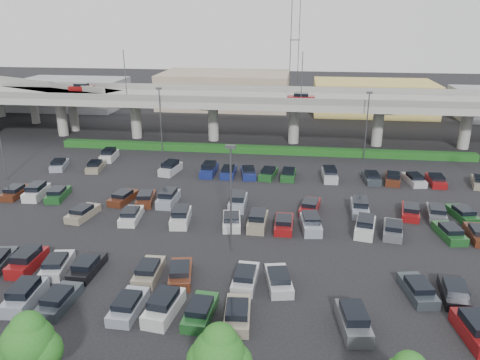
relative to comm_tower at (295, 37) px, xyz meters
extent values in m
plane|color=black|center=(-4.00, -74.00, -15.61)|extent=(280.00, 280.00, 0.00)
cube|color=gray|center=(-4.00, -42.00, -8.36)|extent=(150.00, 13.00, 1.10)
cube|color=#61615D|center=(-4.00, -48.25, -7.31)|extent=(150.00, 0.50, 1.00)
cube|color=#61615D|center=(-4.00, -35.75, -7.31)|extent=(150.00, 0.50, 1.00)
cylinder|color=gray|center=(-41.00, -42.00, -12.26)|extent=(1.80, 1.80, 6.70)
cube|color=#61615D|center=(-41.00, -42.00, -9.11)|extent=(2.60, 9.75, 0.50)
cylinder|color=gray|center=(-27.00, -42.00, -12.26)|extent=(1.80, 1.80, 6.70)
cube|color=#61615D|center=(-27.00, -42.00, -9.11)|extent=(2.60, 9.75, 0.50)
cylinder|color=gray|center=(-13.00, -42.00, -12.26)|extent=(1.80, 1.80, 6.70)
cube|color=#61615D|center=(-13.00, -42.00, -9.11)|extent=(2.60, 9.75, 0.50)
cylinder|color=gray|center=(1.00, -42.00, -12.26)|extent=(1.80, 1.80, 6.70)
cube|color=#61615D|center=(1.00, -42.00, -9.11)|extent=(2.60, 9.75, 0.50)
cylinder|color=gray|center=(15.00, -42.00, -12.26)|extent=(1.80, 1.80, 6.70)
cube|color=#61615D|center=(15.00, -42.00, -9.11)|extent=(2.60, 9.75, 0.50)
cylinder|color=gray|center=(29.00, -42.00, -12.26)|extent=(1.80, 1.80, 6.70)
cube|color=#61615D|center=(29.00, -42.00, -9.11)|extent=(2.60, 9.75, 0.50)
cube|color=maroon|center=(-38.00, -39.00, -7.40)|extent=(4.40, 1.82, 0.82)
cube|color=black|center=(-38.00, -39.00, -6.77)|extent=(2.30, 1.60, 0.50)
cube|color=maroon|center=(2.00, -45.00, -7.40)|extent=(4.40, 1.82, 0.82)
cube|color=black|center=(2.00, -45.00, -6.77)|extent=(2.30, 1.60, 0.50)
cylinder|color=#444448|center=(-26.00, -48.10, -3.81)|extent=(0.14, 0.14, 8.00)
cylinder|color=#444448|center=(2.00, -48.10, -3.81)|extent=(0.14, 0.14, 8.00)
cube|color=gray|center=(-56.00, -31.00, -8.36)|extent=(50.93, 30.13, 1.10)
cube|color=#61615D|center=(-56.00, -31.00, -7.31)|extent=(47.34, 22.43, 1.00)
cylinder|color=gray|center=(-51.47, -33.11, -12.26)|extent=(1.60, 1.60, 6.70)
cylinder|color=gray|center=(-40.59, -38.18, -12.26)|extent=(1.60, 1.60, 6.70)
cube|color=#123E13|center=(-4.00, -49.00, -15.06)|extent=(66.00, 1.60, 1.10)
sphere|color=#165318|center=(-13.00, -100.67, -12.24)|extent=(3.04, 3.04, 3.04)
sphere|color=#165318|center=(-12.29, -100.57, -12.79)|extent=(2.39, 2.39, 2.39)
sphere|color=#165318|center=(-13.60, -100.75, -12.57)|extent=(2.39, 2.39, 2.39)
sphere|color=#165318|center=(-12.96, -100.55, -11.37)|extent=(2.06, 2.06, 2.06)
sphere|color=#165318|center=(-2.00, -100.39, -12.22)|extent=(3.07, 3.07, 3.07)
sphere|color=#165318|center=(-1.96, -100.27, -11.34)|extent=(2.08, 2.08, 2.08)
cube|color=gray|center=(-18.50, -92.50, -15.09)|extent=(2.09, 4.51, 1.05)
cube|color=black|center=(-18.50, -92.50, -14.27)|extent=(1.76, 2.70, 0.65)
cube|color=#2C3339|center=(-15.75, -92.50, -15.20)|extent=(1.99, 4.47, 0.82)
cube|color=black|center=(-15.75, -92.70, -14.57)|extent=(1.69, 2.36, 0.50)
cube|color=gray|center=(-10.25, -92.50, -15.20)|extent=(1.97, 4.46, 0.82)
cube|color=black|center=(-10.25, -92.70, -14.57)|extent=(1.68, 2.35, 0.50)
cube|color=silver|center=(-7.50, -92.50, -15.09)|extent=(2.36, 4.60, 1.05)
cube|color=black|center=(-7.50, -92.50, -14.27)|extent=(1.92, 2.78, 0.65)
cube|color=#1C5021|center=(-4.75, -92.50, -15.20)|extent=(2.08, 4.50, 0.82)
cube|color=black|center=(-4.75, -92.70, -14.57)|extent=(1.74, 2.39, 0.50)
cube|color=gray|center=(-2.00, -92.50, -15.20)|extent=(2.15, 4.52, 0.82)
cube|color=black|center=(-2.00, -92.70, -14.57)|extent=(1.77, 2.41, 0.50)
cube|color=#525559|center=(6.25, -92.50, -15.09)|extent=(2.39, 4.60, 1.05)
cube|color=black|center=(6.25, -92.50, -14.27)|extent=(1.93, 2.79, 0.65)
cube|color=maroon|center=(14.50, -92.50, -15.09)|extent=(2.43, 4.61, 1.05)
cube|color=black|center=(14.50, -92.50, -14.27)|extent=(1.95, 2.80, 0.65)
cube|color=maroon|center=(-21.25, -87.50, -15.09)|extent=(1.88, 4.43, 1.05)
cube|color=black|center=(-21.25, -87.50, -14.27)|extent=(1.64, 2.62, 0.65)
cube|color=#ACADB1|center=(-18.50, -87.50, -15.20)|extent=(2.48, 4.63, 0.82)
cube|color=black|center=(-18.50, -87.70, -14.57)|extent=(1.94, 2.52, 0.50)
cube|color=black|center=(-15.75, -87.50, -15.20)|extent=(1.90, 4.43, 0.82)
cube|color=black|center=(-15.75, -87.70, -14.57)|extent=(1.65, 2.33, 0.50)
cube|color=gray|center=(-10.25, -87.50, -15.20)|extent=(1.92, 4.44, 0.82)
cube|color=black|center=(-10.25, -87.70, -14.57)|extent=(1.65, 2.34, 0.50)
cube|color=#4D2314|center=(-7.50, -87.50, -15.20)|extent=(2.60, 4.66, 0.82)
cube|color=black|center=(-7.50, -87.70, -14.57)|extent=(2.00, 2.56, 0.50)
cube|color=#ACADB1|center=(-2.00, -87.50, -15.20)|extent=(1.99, 4.47, 0.82)
cube|color=black|center=(-2.00, -87.70, -14.57)|extent=(1.69, 2.36, 0.50)
cube|color=#ACADB1|center=(0.75, -87.50, -15.20)|extent=(2.66, 4.68, 0.82)
cube|color=black|center=(0.75, -87.70, -14.57)|extent=(2.03, 2.57, 0.50)
cube|color=#2C3339|center=(11.75, -87.50, -15.20)|extent=(2.56, 4.65, 0.82)
cube|color=black|center=(11.75, -87.70, -14.57)|extent=(1.98, 2.54, 0.50)
cube|color=black|center=(14.50, -87.50, -15.20)|extent=(2.24, 4.56, 0.82)
cube|color=black|center=(14.50, -87.70, -14.57)|extent=(1.82, 2.44, 0.50)
cube|color=gray|center=(-21.25, -76.50, -15.20)|extent=(2.48, 4.63, 0.82)
cube|color=black|center=(-21.25, -76.70, -14.57)|extent=(1.94, 2.52, 0.50)
cube|color=silver|center=(-15.75, -76.50, -15.20)|extent=(2.20, 4.54, 0.82)
cube|color=black|center=(-15.75, -76.70, -14.57)|extent=(1.80, 2.43, 0.50)
cube|color=silver|center=(-10.25, -76.50, -15.09)|extent=(2.27, 4.57, 1.05)
cube|color=black|center=(-10.25, -76.50, -14.27)|extent=(1.86, 2.75, 0.65)
cube|color=silver|center=(-4.75, -76.50, -15.20)|extent=(2.42, 4.61, 0.82)
cube|color=black|center=(-4.75, -76.70, -14.57)|extent=(1.91, 2.50, 0.50)
cube|color=gray|center=(-2.00, -76.50, -15.09)|extent=(1.95, 4.45, 1.05)
cube|color=black|center=(-2.00, -76.50, -14.27)|extent=(1.68, 2.65, 0.65)
cube|color=maroon|center=(0.75, -76.50, -15.20)|extent=(1.86, 4.42, 0.82)
cube|color=black|center=(0.75, -76.70, -14.57)|extent=(1.62, 2.32, 0.50)
cube|color=gray|center=(3.50, -76.50, -15.09)|extent=(2.35, 4.59, 1.05)
cube|color=black|center=(3.50, -76.50, -14.27)|extent=(1.91, 2.78, 0.65)
cube|color=silver|center=(9.00, -76.50, -15.09)|extent=(2.64, 4.67, 1.05)
cube|color=black|center=(9.00, -76.50, -14.27)|extent=(2.08, 2.86, 0.65)
cube|color=#525559|center=(11.75, -76.50, -15.20)|extent=(2.58, 4.65, 0.82)
cube|color=black|center=(11.75, -76.70, -14.57)|extent=(1.99, 2.55, 0.50)
cube|color=#1C5021|center=(17.25, -76.50, -15.20)|extent=(2.54, 4.64, 0.82)
cube|color=black|center=(17.25, -76.70, -14.57)|extent=(1.97, 2.54, 0.50)
cube|color=#4D2314|center=(20.00, -76.50, -15.20)|extent=(1.97, 4.46, 0.82)
cube|color=black|center=(20.00, -76.70, -14.57)|extent=(1.68, 2.35, 0.50)
cube|color=#4D2314|center=(-32.25, -71.50, -15.20)|extent=(1.90, 4.43, 0.82)
cube|color=black|center=(-32.25, -71.70, -14.57)|extent=(1.64, 2.33, 0.50)
cube|color=silver|center=(-29.50, -71.50, -15.09)|extent=(2.23, 4.55, 1.05)
cube|color=black|center=(-29.50, -71.50, -14.27)|extent=(1.84, 2.74, 0.65)
cube|color=#1C5021|center=(-26.75, -71.50, -15.20)|extent=(2.38, 4.60, 0.82)
cube|color=black|center=(-26.75, -71.70, -14.57)|extent=(1.89, 2.49, 0.50)
cube|color=#4D2314|center=(-18.50, -71.50, -15.20)|extent=(2.61, 4.66, 0.82)
cube|color=black|center=(-18.50, -71.70, -14.57)|extent=(2.01, 2.56, 0.50)
cube|color=#4D2314|center=(-15.75, -71.50, -15.20)|extent=(2.49, 4.63, 0.82)
cube|color=black|center=(-15.75, -71.70, -14.57)|extent=(1.94, 2.52, 0.50)
cube|color=gray|center=(-13.00, -71.50, -15.09)|extent=(1.93, 4.44, 1.05)
cube|color=black|center=(-13.00, -71.50, -14.27)|extent=(1.66, 2.64, 0.65)
cube|color=gray|center=(-4.75, -71.50, -15.09)|extent=(1.89, 4.43, 1.05)
cube|color=black|center=(-4.75, -71.50, -14.27)|extent=(1.64, 2.62, 0.65)
cube|color=maroon|center=(3.50, -71.50, -15.20)|extent=(2.56, 4.65, 0.82)
cube|color=black|center=(3.50, -71.70, -14.57)|extent=(1.98, 2.55, 0.50)
cube|color=gray|center=(9.00, -71.50, -15.09)|extent=(2.00, 4.47, 1.05)
cube|color=black|center=(9.00, -71.50, -14.27)|extent=(1.71, 2.67, 0.65)
cube|color=maroon|center=(14.50, -71.50, -15.20)|extent=(2.61, 4.66, 0.82)
cube|color=black|center=(14.50, -71.70, -14.57)|extent=(2.00, 2.56, 0.50)
cube|color=#525559|center=(17.25, -71.50, -15.20)|extent=(2.43, 4.62, 0.82)
cube|color=black|center=(17.25, -71.70, -14.57)|extent=(1.92, 2.51, 0.50)
cube|color=#1C5021|center=(20.00, -71.50, -15.20)|extent=(2.72, 4.69, 0.82)
cube|color=black|center=(20.00, -71.70, -14.57)|extent=(2.06, 2.59, 0.50)
cube|color=gray|center=(-32.25, -60.50, -15.20)|extent=(2.77, 4.70, 0.82)
cube|color=black|center=(-32.25, -60.69, -14.57)|extent=(2.08, 2.60, 0.50)
cube|color=gray|center=(-26.75, -60.50, -15.20)|extent=(2.40, 4.61, 0.82)
cube|color=black|center=(-26.75, -60.70, -14.57)|extent=(1.90, 2.50, 0.50)
cube|color=#ACADB1|center=(-15.75, -60.50, -15.09)|extent=(2.55, 4.65, 1.05)
cube|color=black|center=(-15.75, -60.50, -14.27)|extent=(2.02, 2.84, 0.65)
cube|color=navy|center=(-10.25, -60.50, -15.09)|extent=(1.96, 4.46, 1.05)
cube|color=black|center=(-10.25, -60.50, -14.27)|extent=(1.68, 2.65, 0.65)
cube|color=navy|center=(-7.50, -60.50, -15.20)|extent=(1.83, 4.41, 0.82)
cube|color=black|center=(-7.50, -60.70, -14.57)|extent=(1.61, 2.30, 0.50)
cube|color=navy|center=(-4.75, -60.50, -15.20)|extent=(2.59, 4.66, 0.82)
cube|color=black|center=(-4.75, -60.70, -14.57)|extent=(1.99, 2.55, 0.50)
cube|color=#1C5021|center=(-2.00, -60.50, -15.20)|extent=(2.52, 4.64, 0.82)
cube|color=black|center=(-2.00, -60.70, -14.57)|extent=(1.96, 2.53, 0.50)
cube|color=#1C5021|center=(0.75, -60.50, -15.20)|extent=(2.07, 4.50, 0.82)
cube|color=black|center=(0.75, -60.70, -14.57)|extent=(1.73, 2.39, 0.50)
cube|color=#ACADB1|center=(6.25, -60.50, -15.09)|extent=(2.04, 4.49, 1.05)
cube|color=black|center=(6.25, -60.50, -14.27)|extent=(1.73, 2.68, 0.65)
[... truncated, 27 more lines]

